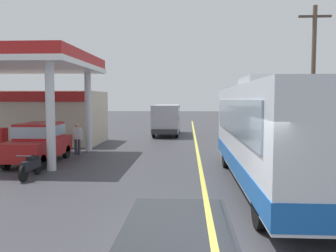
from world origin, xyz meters
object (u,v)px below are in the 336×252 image
Objects in this scene: coach_bus_main at (272,135)px; car_at_pump at (39,141)px; pedestrian_near_pump at (77,137)px; motorcycle_parked_forecourt at (31,166)px; minibus_opposing_lane at (167,117)px.

car_at_pump is at bearing 157.90° from coach_bus_main.
motorcycle_parked_forecourt is at bearing -89.93° from pedestrian_near_pump.
coach_bus_main is 6.13× the size of motorcycle_parked_forecourt.
minibus_opposing_lane is 11.32m from pedestrian_near_pump.
coach_bus_main is 1.80× the size of minibus_opposing_lane.
car_at_pump is (-9.50, 3.86, -0.71)m from coach_bus_main.
coach_bus_main is 10.28m from car_at_pump.
motorcycle_parked_forecourt is at bearing -104.11° from minibus_opposing_lane.
pedestrian_near_pump is (-4.04, -10.56, -0.54)m from minibus_opposing_lane.
car_at_pump reaches higher than motorcycle_parked_forecourt.
car_at_pump is 3.25m from motorcycle_parked_forecourt.
minibus_opposing_lane reaches higher than motorcycle_parked_forecourt.
coach_bus_main is 10.63m from pedestrian_near_pump.
pedestrian_near_pump is (-0.01, 5.50, 0.49)m from motorcycle_parked_forecourt.
car_at_pump is 13.96m from minibus_opposing_lane.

